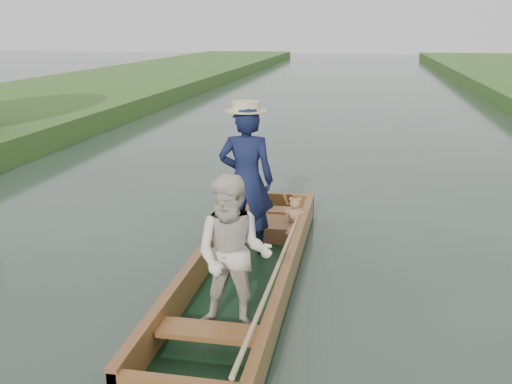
# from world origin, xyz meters

# --- Properties ---
(ground) EXTENTS (120.00, 120.00, 0.00)m
(ground) POSITION_xyz_m (0.00, 0.00, 0.00)
(ground) COLOR #283D30
(ground) RESTS_ON ground
(trees_far) EXTENTS (22.45, 11.70, 4.76)m
(trees_far) POSITION_xyz_m (0.80, 8.46, 2.63)
(trees_far) COLOR #47331E
(trees_far) RESTS_ON ground
(punt) EXTENTS (1.12, 5.08, 2.00)m
(punt) POSITION_xyz_m (0.00, 0.01, 0.61)
(punt) COLOR black
(punt) RESTS_ON ground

